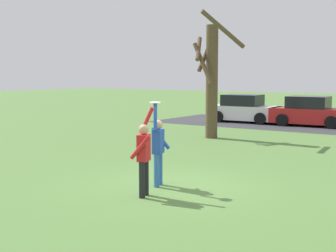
% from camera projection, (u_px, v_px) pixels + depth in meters
% --- Properties ---
extents(ground_plane, '(120.00, 120.00, 0.00)m').
position_uv_depth(ground_plane, '(171.00, 186.00, 11.88)').
color(ground_plane, '#567F3D').
extents(person_catcher, '(0.48, 0.59, 2.08)m').
position_uv_depth(person_catcher, '(158.00, 147.00, 11.84)').
color(person_catcher, '#3366B7').
rests_on(person_catcher, ground_plane).
extents(person_defender, '(0.56, 0.63, 2.04)m').
position_uv_depth(person_defender, '(144.00, 154.00, 10.81)').
color(person_defender, black).
rests_on(person_defender, ground_plane).
extents(frisbee_disc, '(0.28, 0.28, 0.02)m').
position_uv_depth(frisbee_disc, '(155.00, 103.00, 11.51)').
color(frisbee_disc, white).
rests_on(frisbee_disc, person_catcher).
extents(parked_car_white, '(4.21, 2.24, 1.59)m').
position_uv_depth(parked_car_white, '(244.00, 110.00, 27.75)').
color(parked_car_white, white).
rests_on(parked_car_white, ground_plane).
extents(parked_car_red, '(4.21, 2.24, 1.59)m').
position_uv_depth(parked_car_red, '(310.00, 112.00, 25.69)').
color(parked_car_red, red).
rests_on(parked_car_red, ground_plane).
extents(bare_tree_tall, '(2.33, 1.94, 5.35)m').
position_uv_depth(bare_tree_tall, '(211.00, 77.00, 20.61)').
color(bare_tree_tall, brown).
rests_on(bare_tree_tall, ground_plane).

